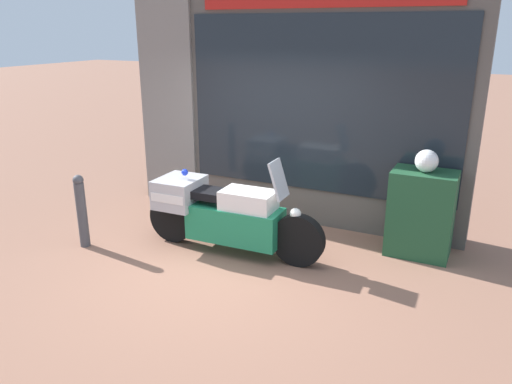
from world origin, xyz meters
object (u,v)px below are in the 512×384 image
Objects in this scene: utility_cabinet at (421,214)px; white_helmet at (427,161)px; street_bollard at (82,210)px; paramedic_motorcycle at (222,212)px.

utility_cabinet is 3.95× the size of white_helmet.
street_bollard is at bearing -157.32° from white_helmet.
paramedic_motorcycle reaches higher than street_bollard.
paramedic_motorcycle reaches higher than utility_cabinet.
white_helmet reaches higher than street_bollard.
paramedic_motorcycle is 2.49× the size of street_bollard.
utility_cabinet is at bearing 91.99° from white_helmet.
utility_cabinet is 4.38m from street_bollard.
street_bollard is (-4.04, -1.69, -0.73)m from white_helmet.
white_helmet reaches higher than utility_cabinet.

